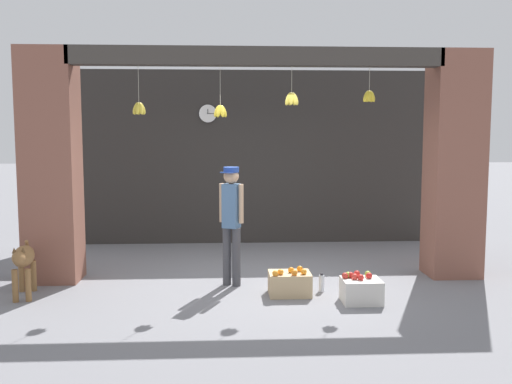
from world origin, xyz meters
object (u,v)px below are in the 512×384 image
object	(u,v)px
fruit_crate_apples	(361,290)
shopkeeper	(231,217)
dog	(23,260)
water_bottle	(322,283)
wall_clock	(208,114)
fruit_crate_oranges	(290,283)

from	to	relation	value
fruit_crate_apples	shopkeeper	bearing A→B (deg)	150.78
dog	shopkeeper	xyz separation A→B (m)	(2.53, 0.42, 0.44)
fruit_crate_apples	water_bottle	world-z (taller)	fruit_crate_apples
fruit_crate_apples	wall_clock	xyz separation A→B (m)	(-1.90, 3.72, 2.19)
shopkeeper	water_bottle	size ratio (longest dim) A/B	6.64
fruit_crate_oranges	wall_clock	distance (m)	4.16
shopkeeper	fruit_crate_apples	xyz separation A→B (m)	(1.52, -0.85, -0.76)
water_bottle	wall_clock	world-z (taller)	wall_clock
dog	fruit_crate_apples	xyz separation A→B (m)	(4.05, -0.43, -0.31)
fruit_crate_oranges	wall_clock	bearing A→B (deg)	108.02
fruit_crate_apples	fruit_crate_oranges	bearing A→B (deg)	155.95
fruit_crate_oranges	fruit_crate_apples	size ratio (longest dim) A/B	1.13
dog	fruit_crate_oranges	size ratio (longest dim) A/B	1.71
dog	fruit_crate_oranges	xyz separation A→B (m)	(3.25, -0.07, -0.32)
shopkeeper	fruit_crate_apples	distance (m)	1.90
dog	shopkeeper	size ratio (longest dim) A/B	0.56
fruit_crate_apples	water_bottle	xyz separation A→B (m)	(-0.39, 0.49, -0.04)
shopkeeper	fruit_crate_oranges	size ratio (longest dim) A/B	3.04
shopkeeper	wall_clock	world-z (taller)	wall_clock
dog	water_bottle	xyz separation A→B (m)	(3.67, 0.05, -0.35)
dog	water_bottle	distance (m)	3.69
dog	wall_clock	size ratio (longest dim) A/B	2.64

